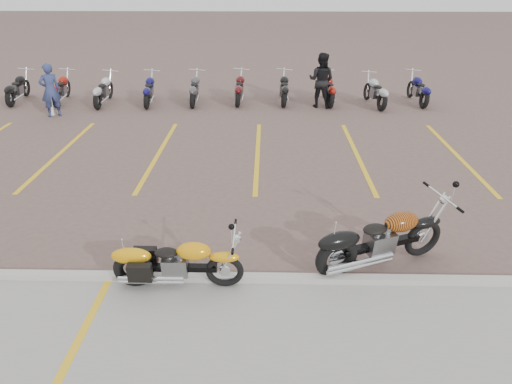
% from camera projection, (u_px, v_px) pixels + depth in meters
% --- Properties ---
extents(ground, '(100.00, 100.00, 0.00)m').
position_uv_depth(ground, '(254.00, 223.00, 9.92)').
color(ground, brown).
rests_on(ground, ground).
extents(curb, '(60.00, 0.18, 0.12)m').
position_uv_depth(curb, '(250.00, 278.00, 8.08)').
color(curb, '#ADAAA3').
rests_on(curb, ground).
extents(parking_stripes, '(38.00, 5.50, 0.01)m').
position_uv_depth(parking_stripes, '(257.00, 154.00, 13.56)').
color(parking_stripes, gold).
rests_on(parking_stripes, ground).
extents(yellow_cruiser, '(2.06, 0.30, 0.85)m').
position_uv_depth(yellow_cruiser, '(175.00, 263.00, 7.82)').
color(yellow_cruiser, black).
rests_on(yellow_cruiser, ground).
extents(flame_cruiser, '(2.30, 1.08, 1.00)m').
position_uv_depth(flame_cruiser, '(377.00, 241.00, 8.31)').
color(flame_cruiser, black).
rests_on(flame_cruiser, ground).
extents(person_a, '(0.78, 0.71, 1.78)m').
position_uv_depth(person_a, '(50.00, 90.00, 16.60)').
color(person_a, navy).
rests_on(person_a, ground).
extents(person_b, '(1.14, 1.03, 1.92)m').
position_uv_depth(person_b, '(321.00, 80.00, 17.69)').
color(person_b, black).
rests_on(person_b, ground).
extents(bollard, '(0.19, 0.19, 1.00)m').
position_uv_depth(bollard, '(50.00, 101.00, 16.88)').
color(bollard, white).
rests_on(bollard, ground).
extents(bg_bike_row, '(15.63, 2.04, 1.10)m').
position_uv_depth(bg_bike_row, '(215.00, 89.00, 18.29)').
color(bg_bike_row, black).
rests_on(bg_bike_row, ground).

